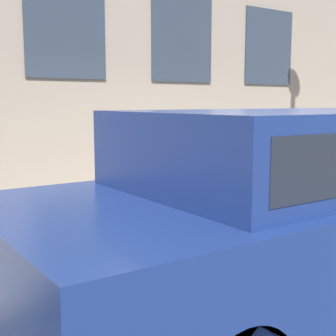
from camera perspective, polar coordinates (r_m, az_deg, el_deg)
name	(u,v)px	position (r m, az deg, el deg)	size (l,w,h in m)	color
ground_plane	(256,255)	(5.56, 10.66, -10.38)	(80.00, 80.00, 0.00)	#47474C
sidewalk	(182,223)	(6.59, 1.70, -6.72)	(2.89, 60.00, 0.13)	#A8A093
fire_hydrant	(197,207)	(5.62, 3.61, -4.75)	(0.36, 0.47, 0.72)	#2D7260
person	(139,184)	(5.61, -3.61, -2.01)	(0.26, 0.17, 1.06)	#726651
parked_truck_navy_near	(300,200)	(3.86, 15.74, -3.80)	(1.93, 4.66, 1.68)	black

